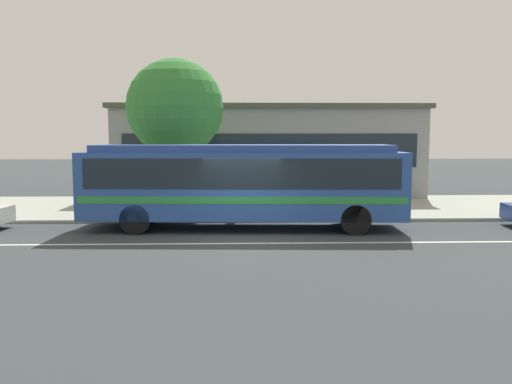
% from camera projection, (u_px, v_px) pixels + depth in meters
% --- Properties ---
extents(ground_plane, '(120.00, 120.00, 0.00)m').
position_uv_depth(ground_plane, '(242.00, 238.00, 16.94)').
color(ground_plane, '#333A3C').
extents(sidewalk_slab, '(60.00, 8.00, 0.12)m').
position_uv_depth(sidewalk_slab, '(241.00, 207.00, 24.04)').
color(sidewalk_slab, '#9A9F90').
rests_on(sidewalk_slab, ground_plane).
extents(lane_stripe_center, '(56.00, 0.16, 0.01)m').
position_uv_depth(lane_stripe_center, '(243.00, 243.00, 16.15)').
color(lane_stripe_center, silver).
rests_on(lane_stripe_center, ground_plane).
extents(transit_bus, '(11.02, 3.08, 2.92)m').
position_uv_depth(transit_bus, '(243.00, 180.00, 18.55)').
color(transit_bus, '#284D9D').
rests_on(transit_bus, ground_plane).
extents(pedestrian_waiting_near_sign, '(0.35, 0.35, 1.78)m').
position_uv_depth(pedestrian_waiting_near_sign, '(236.00, 190.00, 20.42)').
color(pedestrian_waiting_near_sign, '#36282F').
rests_on(pedestrian_waiting_near_sign, sidewalk_slab).
extents(pedestrian_walking_along_curb, '(0.38, 0.38, 1.73)m').
position_uv_depth(pedestrian_walking_along_curb, '(387.00, 188.00, 21.68)').
color(pedestrian_walking_along_curb, '#352B3A').
rests_on(pedestrian_walking_along_curb, sidewalk_slab).
extents(bus_stop_sign, '(0.08, 0.44, 2.54)m').
position_uv_depth(bus_stop_sign, '(354.00, 175.00, 20.55)').
color(bus_stop_sign, gray).
rests_on(bus_stop_sign, sidewalk_slab).
extents(street_tree_near_stop, '(3.99, 3.99, 6.27)m').
position_uv_depth(street_tree_near_stop, '(175.00, 108.00, 22.17)').
color(street_tree_near_stop, brown).
rests_on(street_tree_near_stop, sidewalk_slab).
extents(station_building, '(16.08, 9.24, 4.81)m').
position_uv_depth(station_building, '(266.00, 150.00, 30.66)').
color(station_building, gray).
rests_on(station_building, ground_plane).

